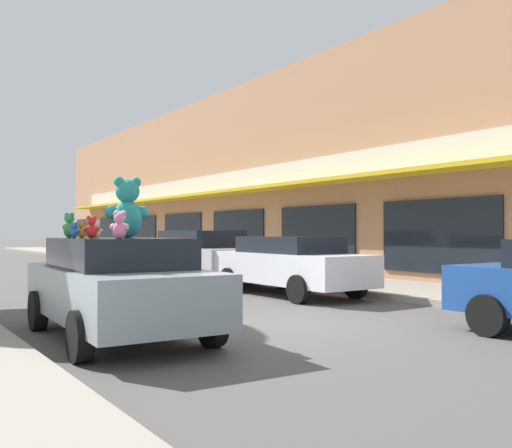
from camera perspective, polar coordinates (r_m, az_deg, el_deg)
ground_plane at (r=9.48m, az=2.10°, el=-9.99°), size 260.00×260.00×0.00m
sidewalk_far at (r=13.42m, az=21.48°, el=-6.91°), size 3.12×90.00×0.14m
storefront_row at (r=29.25m, az=5.70°, el=3.71°), size 13.32×40.13×7.61m
plush_art_car at (r=8.40m, az=-13.60°, el=-5.93°), size 2.06×4.13×1.43m
teddy_bear_giant at (r=8.46m, az=-12.74°, el=1.52°), size 0.66×0.43×0.89m
teddy_bear_pink at (r=7.36m, az=-13.53°, el=-0.19°), size 0.24×0.22×0.34m
teddy_bear_cream at (r=8.21m, az=-15.68°, el=-0.53°), size 0.19×0.14×0.25m
teddy_bear_orange at (r=8.96m, az=-17.01°, el=-0.56°), size 0.16×0.18×0.25m
teddy_bear_black at (r=9.18m, az=-13.56°, el=-0.62°), size 0.13×0.18×0.23m
teddy_bear_blue at (r=8.34m, az=-17.74°, el=-0.61°), size 0.15×0.16×0.23m
teddy_bear_white at (r=7.81m, az=-13.45°, el=-0.09°), size 0.29×0.19×0.38m
teddy_bear_green at (r=8.96m, az=-18.16°, el=-0.16°), size 0.23×0.28×0.38m
teddy_bear_red at (r=7.94m, az=-16.12°, el=-0.34°), size 0.23×0.14×0.31m
parked_car_far_center at (r=13.65m, az=3.33°, el=-3.98°), size 1.84×4.51×1.40m
parked_car_far_right at (r=17.35m, az=-5.56°, el=-3.09°), size 2.04×4.62×1.55m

